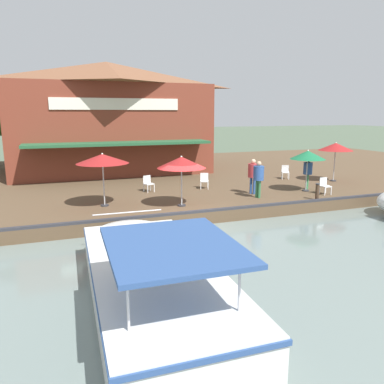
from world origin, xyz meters
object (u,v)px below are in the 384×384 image
object	(u,v)px
tree_upstream_bank	(1,113)
waterfront_restaurant	(108,117)
patio_umbrella_by_entrance	(181,162)
person_near_entrance	(259,175)
cafe_chair_back_row_seat	(285,171)
motorboat_second_along	(147,268)
patio_umbrella_mid_patio_right	(308,155)
patio_umbrella_near_quay_edge	(336,147)
person_at_quay_edge	(308,170)
patio_umbrella_back_row	(102,159)
mooring_post	(317,192)
cafe_chair_facing_river	(148,183)
cafe_chair_under_first_umbrella	(204,180)
cafe_chair_mid_patio	(325,185)
person_mid_patio	(253,172)

from	to	relation	value
tree_upstream_bank	waterfront_restaurant	bearing A→B (deg)	62.93
patio_umbrella_by_entrance	person_near_entrance	distance (m)	4.16
cafe_chair_back_row_seat	patio_umbrella_by_entrance	bearing A→B (deg)	-61.71
waterfront_restaurant	motorboat_second_along	distance (m)	18.89
patio_umbrella_mid_patio_right	waterfront_restaurant	bearing A→B (deg)	-142.03
patio_umbrella_near_quay_edge	person_near_entrance	size ratio (longest dim) A/B	1.31
motorboat_second_along	person_at_quay_edge	bearing A→B (deg)	125.53
patio_umbrella_back_row	mooring_post	size ratio (longest dim) A/B	2.97
cafe_chair_facing_river	cafe_chair_back_row_seat	bearing A→B (deg)	95.91
cafe_chair_back_row_seat	tree_upstream_bank	world-z (taller)	tree_upstream_bank
cafe_chair_under_first_umbrella	person_at_quay_edge	size ratio (longest dim) A/B	0.50
person_near_entrance	cafe_chair_mid_patio	bearing A→B (deg)	83.29
cafe_chair_mid_patio	person_near_entrance	distance (m)	3.72
cafe_chair_facing_river	patio_umbrella_near_quay_edge	bearing A→B (deg)	86.07
cafe_chair_back_row_seat	person_near_entrance	size ratio (longest dim) A/B	0.47
waterfront_restaurant	person_near_entrance	bearing A→B (deg)	25.22
cafe_chair_under_first_umbrella	waterfront_restaurant	bearing A→B (deg)	-155.79
patio_umbrella_near_quay_edge	cafe_chair_under_first_umbrella	xyz separation A→B (m)	(-0.56, -8.30, -1.63)
cafe_chair_facing_river	tree_upstream_bank	world-z (taller)	tree_upstream_bank
patio_umbrella_near_quay_edge	cafe_chair_facing_river	distance (m)	11.56
cafe_chair_mid_patio	tree_upstream_bank	world-z (taller)	tree_upstream_bank
cafe_chair_mid_patio	person_near_entrance	world-z (taller)	person_near_entrance
cafe_chair_mid_patio	tree_upstream_bank	xyz separation A→B (m)	(-15.91, -16.46, 3.61)
patio_umbrella_back_row	person_near_entrance	size ratio (longest dim) A/B	1.31
patio_umbrella_back_row	person_near_entrance	xyz separation A→B (m)	(0.85, 7.32, -0.98)
cafe_chair_back_row_seat	cafe_chair_facing_river	world-z (taller)	same
patio_umbrella_by_entrance	patio_umbrella_near_quay_edge	xyz separation A→B (m)	(-2.81, 10.74, 0.14)
patio_umbrella_by_entrance	person_mid_patio	distance (m)	4.49
patio_umbrella_back_row	mooring_post	xyz separation A→B (m)	(2.25, 9.75, -1.72)
person_near_entrance	motorboat_second_along	size ratio (longest dim) A/B	0.21
cafe_chair_mid_patio	person_near_entrance	size ratio (longest dim) A/B	0.47
cafe_chair_under_first_umbrella	mooring_post	world-z (taller)	cafe_chair_under_first_umbrella
tree_upstream_bank	cafe_chair_mid_patio	bearing A→B (deg)	45.98
patio_umbrella_back_row	cafe_chair_under_first_umbrella	xyz separation A→B (m)	(-2.20, 5.69, -1.65)
patio_umbrella_back_row	patio_umbrella_near_quay_edge	world-z (taller)	patio_umbrella_back_row
cafe_chair_mid_patio	cafe_chair_back_row_seat	xyz separation A→B (m)	(-4.65, 0.74, 0.00)
patio_umbrella_near_quay_edge	motorboat_second_along	distance (m)	16.70
cafe_chair_back_row_seat	person_at_quay_edge	bearing A→B (deg)	-13.05
cafe_chair_mid_patio	patio_umbrella_back_row	bearing A→B (deg)	-96.68
patio_umbrella_near_quay_edge	cafe_chair_back_row_seat	world-z (taller)	patio_umbrella_near_quay_edge
mooring_post	patio_umbrella_by_entrance	bearing A→B (deg)	-99.44
patio_umbrella_back_row	motorboat_second_along	size ratio (longest dim) A/B	0.27
patio_umbrella_mid_patio_right	tree_upstream_bank	bearing A→B (deg)	-132.96
cafe_chair_back_row_seat	cafe_chair_facing_river	size ratio (longest dim) A/B	1.00
tree_upstream_bank	person_near_entrance	bearing A→B (deg)	39.64
cafe_chair_mid_patio	motorboat_second_along	xyz separation A→B (m)	(6.25, -10.77, -0.44)
cafe_chair_back_row_seat	person_at_quay_edge	xyz separation A→B (m)	(3.22, -0.75, 0.58)
cafe_chair_mid_patio	person_at_quay_edge	distance (m)	1.55
patio_umbrella_near_quay_edge	cafe_chair_under_first_umbrella	world-z (taller)	patio_umbrella_near_quay_edge
waterfront_restaurant	mooring_post	world-z (taller)	waterfront_restaurant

